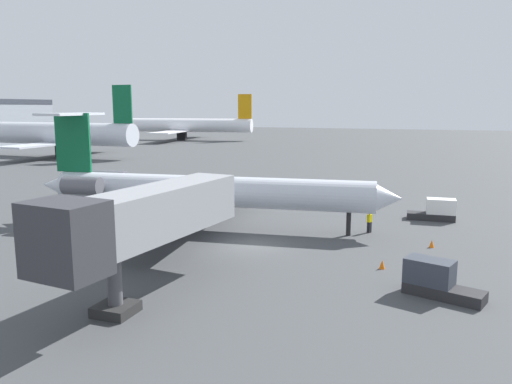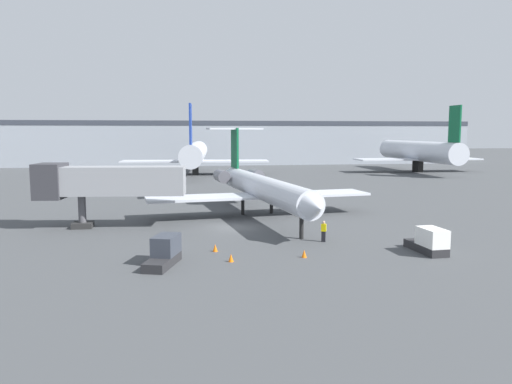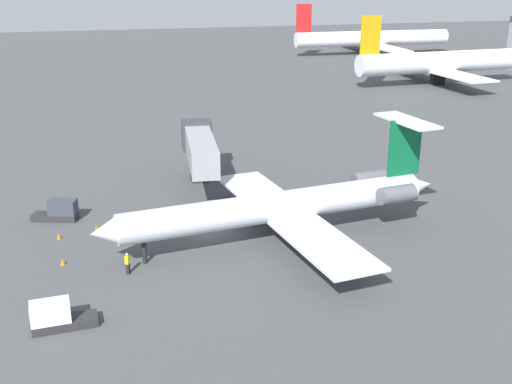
{
  "view_description": "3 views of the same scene",
  "coord_description": "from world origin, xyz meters",
  "px_view_note": "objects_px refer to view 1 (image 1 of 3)",
  "views": [
    {
      "loc": [
        -32.75,
        -12.04,
        9.75
      ],
      "look_at": [
        4.05,
        1.38,
        3.13
      ],
      "focal_mm": 35.37,
      "sensor_mm": 36.0,
      "label": 1
    },
    {
      "loc": [
        -5.09,
        -45.44,
        8.79
      ],
      "look_at": [
        3.28,
        7.08,
        2.39
      ],
      "focal_mm": 35.25,
      "sensor_mm": 36.0,
      "label": 2
    },
    {
      "loc": [
        49.54,
        -9.32,
        21.32
      ],
      "look_at": [
        0.74,
        4.27,
        3.4
      ],
      "focal_mm": 44.12,
      "sensor_mm": 36.0,
      "label": 3
    }
  ],
  "objects_px": {
    "regional_jet": "(197,190)",
    "ground_crew_marshaller": "(369,222)",
    "jet_bridge": "(137,220)",
    "parked_airliner_east_end": "(182,126)",
    "baggage_tug_lead": "(436,211)",
    "traffic_cone_far": "(432,244)",
    "baggage_tug_trailing": "(436,280)",
    "parked_airliner_east_mid": "(62,134)",
    "traffic_cone_mid": "(382,264)",
    "traffic_cone_near": "(437,266)"
  },
  "relations": [
    {
      "from": "ground_crew_marshaller",
      "to": "baggage_tug_lead",
      "type": "xyz_separation_m",
      "value": [
        6.48,
        -4.9,
        -0.02
      ]
    },
    {
      "from": "traffic_cone_near",
      "to": "parked_airliner_east_mid",
      "type": "relative_size",
      "value": 0.02
    },
    {
      "from": "baggage_tug_trailing",
      "to": "traffic_cone_far",
      "type": "relative_size",
      "value": 7.7
    },
    {
      "from": "baggage_tug_lead",
      "to": "traffic_cone_far",
      "type": "bearing_deg",
      "value": 178.81
    },
    {
      "from": "ground_crew_marshaller",
      "to": "parked_airliner_east_mid",
      "type": "xyz_separation_m",
      "value": [
        40.86,
        64.75,
        3.61
      ]
    },
    {
      "from": "ground_crew_marshaller",
      "to": "parked_airliner_east_end",
      "type": "height_order",
      "value": "parked_airliner_east_end"
    },
    {
      "from": "regional_jet",
      "to": "traffic_cone_mid",
      "type": "relative_size",
      "value": 55.3
    },
    {
      "from": "regional_jet",
      "to": "ground_crew_marshaller",
      "type": "distance_m",
      "value": 14.01
    },
    {
      "from": "jet_bridge",
      "to": "traffic_cone_mid",
      "type": "bearing_deg",
      "value": -48.9
    },
    {
      "from": "traffic_cone_mid",
      "to": "parked_airliner_east_mid",
      "type": "distance_m",
      "value": 83.3
    },
    {
      "from": "parked_airliner_east_end",
      "to": "baggage_tug_lead",
      "type": "bearing_deg",
      "value": -140.74
    },
    {
      "from": "ground_crew_marshaller",
      "to": "baggage_tug_lead",
      "type": "relative_size",
      "value": 0.41
    },
    {
      "from": "jet_bridge",
      "to": "baggage_tug_trailing",
      "type": "distance_m",
      "value": 15.66
    },
    {
      "from": "parked_airliner_east_mid",
      "to": "traffic_cone_mid",
      "type": "bearing_deg",
      "value": -126.71
    },
    {
      "from": "baggage_tug_lead",
      "to": "jet_bridge",
      "type": "bearing_deg",
      "value": 150.8
    },
    {
      "from": "baggage_tug_trailing",
      "to": "traffic_cone_far",
      "type": "xyz_separation_m",
      "value": [
        9.64,
        0.33,
        -0.56
      ]
    },
    {
      "from": "traffic_cone_mid",
      "to": "parked_airliner_east_mid",
      "type": "bearing_deg",
      "value": 53.29
    },
    {
      "from": "ground_crew_marshaller",
      "to": "traffic_cone_mid",
      "type": "xyz_separation_m",
      "value": [
        -8.86,
        -1.95,
        -0.58
      ]
    },
    {
      "from": "jet_bridge",
      "to": "traffic_cone_far",
      "type": "distance_m",
      "value": 21.17
    },
    {
      "from": "parked_airliner_east_mid",
      "to": "parked_airliner_east_end",
      "type": "relative_size",
      "value": 0.76
    },
    {
      "from": "baggage_tug_trailing",
      "to": "parked_airliner_east_mid",
      "type": "height_order",
      "value": "parked_airliner_east_mid"
    },
    {
      "from": "jet_bridge",
      "to": "baggage_tug_lead",
      "type": "bearing_deg",
      "value": -29.2
    },
    {
      "from": "regional_jet",
      "to": "traffic_cone_near",
      "type": "distance_m",
      "value": 19.47
    },
    {
      "from": "jet_bridge",
      "to": "traffic_cone_far",
      "type": "xyz_separation_m",
      "value": [
        15.61,
        -13.73,
        -3.96
      ]
    },
    {
      "from": "traffic_cone_near",
      "to": "parked_airliner_east_mid",
      "type": "bearing_deg",
      "value": 55.0
    },
    {
      "from": "baggage_tug_lead",
      "to": "traffic_cone_near",
      "type": "distance_m",
      "value": 14.52
    },
    {
      "from": "traffic_cone_mid",
      "to": "regional_jet",
      "type": "bearing_deg",
      "value": 69.08
    },
    {
      "from": "baggage_tug_lead",
      "to": "baggage_tug_trailing",
      "type": "height_order",
      "value": "same"
    },
    {
      "from": "traffic_cone_near",
      "to": "parked_airliner_east_end",
      "type": "distance_m",
      "value": 126.12
    },
    {
      "from": "traffic_cone_near",
      "to": "ground_crew_marshaller",
      "type": "bearing_deg",
      "value": 32.28
    },
    {
      "from": "jet_bridge",
      "to": "baggage_tug_trailing",
      "type": "bearing_deg",
      "value": -67.0
    },
    {
      "from": "ground_crew_marshaller",
      "to": "jet_bridge",
      "type": "bearing_deg",
      "value": 153.91
    },
    {
      "from": "baggage_tug_lead",
      "to": "traffic_cone_far",
      "type": "distance_m",
      "value": 9.32
    },
    {
      "from": "jet_bridge",
      "to": "parked_airliner_east_end",
      "type": "height_order",
      "value": "parked_airliner_east_end"
    },
    {
      "from": "traffic_cone_far",
      "to": "parked_airliner_east_mid",
      "type": "height_order",
      "value": "parked_airliner_east_mid"
    },
    {
      "from": "baggage_tug_lead",
      "to": "parked_airliner_east_mid",
      "type": "xyz_separation_m",
      "value": [
        34.38,
        69.64,
        3.63
      ]
    },
    {
      "from": "ground_crew_marshaller",
      "to": "baggage_tug_lead",
      "type": "bearing_deg",
      "value": -37.07
    },
    {
      "from": "ground_crew_marshaller",
      "to": "baggage_tug_trailing",
      "type": "relative_size",
      "value": 0.4
    },
    {
      "from": "baggage_tug_lead",
      "to": "parked_airliner_east_end",
      "type": "height_order",
      "value": "parked_airliner_east_end"
    },
    {
      "from": "regional_jet",
      "to": "ground_crew_marshaller",
      "type": "xyz_separation_m",
      "value": [
        2.95,
        -13.51,
        -2.25
      ]
    },
    {
      "from": "baggage_tug_lead",
      "to": "traffic_cone_far",
      "type": "height_order",
      "value": "baggage_tug_lead"
    },
    {
      "from": "ground_crew_marshaller",
      "to": "regional_jet",
      "type": "bearing_deg",
      "value": 102.32
    },
    {
      "from": "jet_bridge",
      "to": "traffic_cone_far",
      "type": "height_order",
      "value": "jet_bridge"
    },
    {
      "from": "jet_bridge",
      "to": "baggage_tug_lead",
      "type": "height_order",
      "value": "jet_bridge"
    },
    {
      "from": "baggage_tug_trailing",
      "to": "ground_crew_marshaller",
      "type": "bearing_deg",
      "value": 22.02
    },
    {
      "from": "parked_airliner_east_mid",
      "to": "regional_jet",
      "type": "bearing_deg",
      "value": -130.54
    },
    {
      "from": "regional_jet",
      "to": "jet_bridge",
      "type": "relative_size",
      "value": 2.24
    },
    {
      "from": "regional_jet",
      "to": "baggage_tug_lead",
      "type": "bearing_deg",
      "value": -62.86
    },
    {
      "from": "parked_airliner_east_mid",
      "to": "parked_airliner_east_end",
      "type": "xyz_separation_m",
      "value": [
        54.18,
        2.74,
        -0.19
      ]
    },
    {
      "from": "regional_jet",
      "to": "traffic_cone_mid",
      "type": "bearing_deg",
      "value": -110.92
    }
  ]
}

